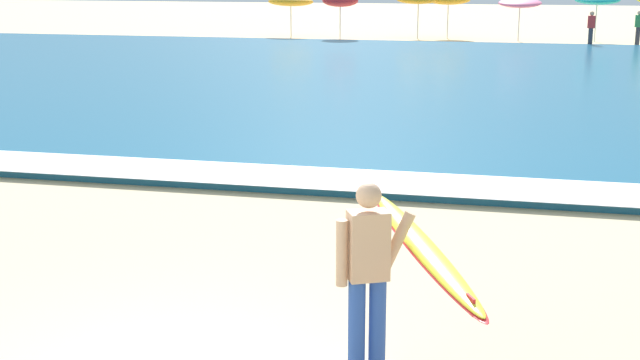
{
  "coord_description": "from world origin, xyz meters",
  "views": [
    {
      "loc": [
        2.82,
        -6.35,
        3.48
      ],
      "look_at": [
        0.62,
        3.1,
        1.1
      ],
      "focal_mm": 48.89,
      "sensor_mm": 36.0,
      "label": 1
    }
  ],
  "objects_px": {
    "beach_umbrella_1": "(340,1)",
    "beach_umbrella_5": "(597,0)",
    "beach_umbrella_0": "(291,2)",
    "beachgoer_near_row_left": "(638,27)",
    "beach_umbrella_4": "(520,3)",
    "beachgoer_near_row_mid": "(591,28)",
    "surfer_with_board": "(393,260)"
  },
  "relations": [
    {
      "from": "beach_umbrella_1",
      "to": "beach_umbrella_5",
      "type": "distance_m",
      "value": 12.19
    },
    {
      "from": "beach_umbrella_0",
      "to": "beach_umbrella_5",
      "type": "bearing_deg",
      "value": 3.12
    },
    {
      "from": "beachgoer_near_row_left",
      "to": "beach_umbrella_0",
      "type": "bearing_deg",
      "value": 176.05
    },
    {
      "from": "beach_umbrella_4",
      "to": "beachgoer_near_row_mid",
      "type": "xyz_separation_m",
      "value": [
        3.16,
        -2.66,
        -0.96
      ]
    },
    {
      "from": "beach_umbrella_1",
      "to": "beach_umbrella_5",
      "type": "xyz_separation_m",
      "value": [
        12.02,
        2.02,
        0.07
      ]
    },
    {
      "from": "beach_umbrella_5",
      "to": "beachgoer_near_row_left",
      "type": "relative_size",
      "value": 1.41
    },
    {
      "from": "beach_umbrella_4",
      "to": "beach_umbrella_5",
      "type": "distance_m",
      "value": 3.59
    },
    {
      "from": "beach_umbrella_0",
      "to": "beachgoer_near_row_left",
      "type": "distance_m",
      "value": 16.6
    },
    {
      "from": "beachgoer_near_row_left",
      "to": "beach_umbrella_4",
      "type": "bearing_deg",
      "value": 163.63
    },
    {
      "from": "surfer_with_board",
      "to": "beachgoer_near_row_left",
      "type": "xyz_separation_m",
      "value": [
        5.99,
        34.93,
        -0.18
      ]
    },
    {
      "from": "surfer_with_board",
      "to": "beachgoer_near_row_left",
      "type": "distance_m",
      "value": 35.44
    },
    {
      "from": "beach_umbrella_0",
      "to": "surfer_with_board",
      "type": "bearing_deg",
      "value": -73.72
    },
    {
      "from": "surfer_with_board",
      "to": "beach_umbrella_4",
      "type": "height_order",
      "value": "beach_umbrella_4"
    },
    {
      "from": "beach_umbrella_4",
      "to": "beachgoer_near_row_left",
      "type": "height_order",
      "value": "beach_umbrella_4"
    },
    {
      "from": "surfer_with_board",
      "to": "beach_umbrella_0",
      "type": "relative_size",
      "value": 1.13
    },
    {
      "from": "beach_umbrella_0",
      "to": "beachgoer_near_row_mid",
      "type": "xyz_separation_m",
      "value": [
        14.41,
        -2.25,
        -0.94
      ]
    },
    {
      "from": "beach_umbrella_0",
      "to": "beachgoer_near_row_mid",
      "type": "relative_size",
      "value": 1.46
    },
    {
      "from": "surfer_with_board",
      "to": "beachgoer_near_row_left",
      "type": "height_order",
      "value": "surfer_with_board"
    },
    {
      "from": "beach_umbrella_5",
      "to": "surfer_with_board",
      "type": "bearing_deg",
      "value": -96.62
    },
    {
      "from": "beachgoer_near_row_mid",
      "to": "beach_umbrella_4",
      "type": "bearing_deg",
      "value": 139.87
    },
    {
      "from": "surfer_with_board",
      "to": "beach_umbrella_1",
      "type": "relative_size",
      "value": 1.17
    },
    {
      "from": "beach_umbrella_0",
      "to": "beach_umbrella_5",
      "type": "height_order",
      "value": "beach_umbrella_5"
    },
    {
      "from": "surfer_with_board",
      "to": "beachgoer_near_row_mid",
      "type": "distance_m",
      "value": 34.04
    },
    {
      "from": "surfer_with_board",
      "to": "beach_umbrella_1",
      "type": "height_order",
      "value": "beach_umbrella_1"
    },
    {
      "from": "beachgoer_near_row_left",
      "to": "beachgoer_near_row_mid",
      "type": "bearing_deg",
      "value": -152.4
    },
    {
      "from": "beach_umbrella_1",
      "to": "surfer_with_board",
      "type": "bearing_deg",
      "value": -77.48
    },
    {
      "from": "beachgoer_near_row_left",
      "to": "beachgoer_near_row_mid",
      "type": "xyz_separation_m",
      "value": [
        -2.12,
        -1.11,
        0.0
      ]
    },
    {
      "from": "beach_umbrella_0",
      "to": "beach_umbrella_5",
      "type": "relative_size",
      "value": 1.03
    },
    {
      "from": "surfer_with_board",
      "to": "beachgoer_near_row_left",
      "type": "relative_size",
      "value": 1.65
    },
    {
      "from": "surfer_with_board",
      "to": "beach_umbrella_5",
      "type": "xyz_separation_m",
      "value": [
        4.28,
        36.88,
        0.94
      ]
    },
    {
      "from": "beach_umbrella_5",
      "to": "beachgoer_near_row_mid",
      "type": "bearing_deg",
      "value": -97.59
    },
    {
      "from": "beach_umbrella_0",
      "to": "beachgoer_near_row_mid",
      "type": "bearing_deg",
      "value": -8.88
    }
  ]
}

